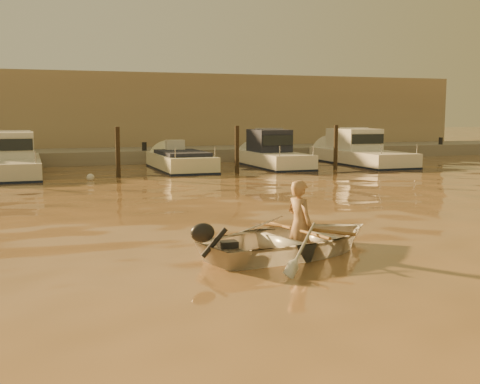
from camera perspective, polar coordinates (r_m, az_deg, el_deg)
name	(u,v)px	position (r m, az deg, el deg)	size (l,w,h in m)	color
ground_plane	(238,251)	(11.13, -0.23, -5.64)	(160.00, 160.00, 0.00)	brown
dinghy	(295,239)	(10.98, 5.25, -4.49)	(2.59, 3.62, 0.75)	silver
person	(299,225)	(10.99, 5.66, -3.10)	(0.59, 0.39, 1.63)	#A47852
outboard_motor	(227,249)	(10.08, -1.25, -5.40)	(0.90, 0.40, 0.70)	black
oar_port	(306,229)	(11.11, 6.24, -3.49)	(0.06, 0.06, 2.10)	brown
oar_starboard	(297,230)	(10.98, 5.46, -3.61)	(0.06, 0.06, 2.10)	brown
moored_boat_2	(12,160)	(26.31, -20.81, 2.85)	(2.18, 7.35, 1.75)	silver
moored_boat_3	(181,165)	(27.11, -5.66, 2.58)	(2.10, 6.04, 0.95)	#F1EBC9
moored_boat_4	(273,154)	(28.49, 3.18, 3.65)	(1.98, 6.21, 1.75)	white
moored_boat_5	(361,152)	(30.62, 11.37, 3.78)	(2.30, 7.71, 1.75)	silver
piling_2	(118,155)	(24.32, -11.50, 3.50)	(0.18, 0.18, 2.20)	#2D2319
piling_3	(237,152)	(25.50, -0.28, 3.83)	(0.18, 0.18, 2.20)	#2D2319
piling_4	(336,150)	(27.41, 9.06, 3.99)	(0.18, 0.18, 2.20)	#2D2319
fender_c	(90,178)	(23.49, -13.99, 1.33)	(0.30, 0.30, 0.30)	silver
fender_d	(205,171)	(25.52, -3.38, 2.02)	(0.30, 0.30, 0.30)	red
fender_e	(283,170)	(26.06, 4.15, 2.12)	(0.30, 0.30, 0.30)	silver
quay	(101,159)	(32.02, -13.05, 3.04)	(52.00, 4.00, 1.00)	gray
waterfront_building	(89,115)	(37.40, -14.12, 7.07)	(46.00, 7.00, 4.80)	#9E8466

